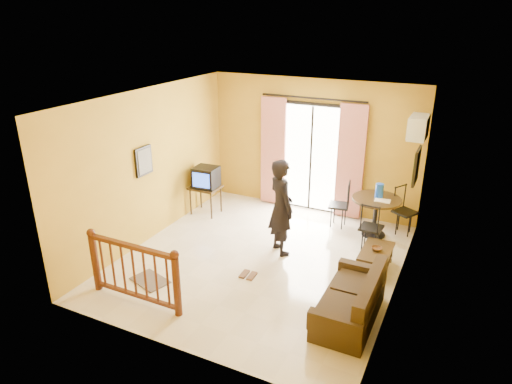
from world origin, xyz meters
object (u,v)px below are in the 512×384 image
at_px(coffee_table, 376,257).
at_px(standing_person, 281,207).
at_px(sofa, 353,303).
at_px(television, 206,177).
at_px(dining_table, 376,206).

xyz_separation_m(coffee_table, standing_person, (-1.67, -0.10, 0.62)).
relative_size(coffee_table, sofa, 0.55).
bearing_deg(sofa, television, 149.26).
height_order(coffee_table, sofa, sofa).
xyz_separation_m(dining_table, coffee_table, (0.30, -1.28, -0.36)).
height_order(television, standing_person, standing_person).
relative_size(sofa, standing_person, 0.88).
height_order(television, sofa, television).
xyz_separation_m(coffee_table, sofa, (-0.00, -1.47, 0.02)).
height_order(dining_table, sofa, dining_table).
distance_m(sofa, standing_person, 2.24).
relative_size(television, dining_table, 0.55).
bearing_deg(television, coffee_table, -14.92).
xyz_separation_m(television, coffee_table, (3.72, -0.75, -0.57)).
bearing_deg(coffee_table, sofa, -90.09).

